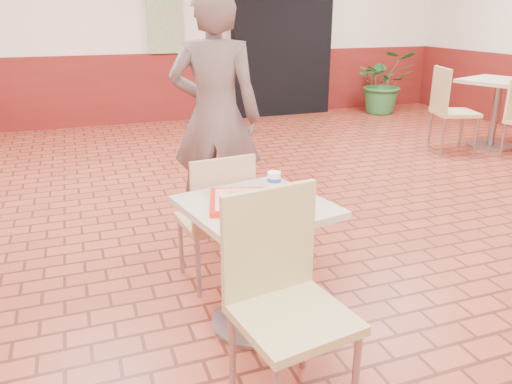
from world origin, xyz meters
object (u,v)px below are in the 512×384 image
object	(u,v)px
long_john_donut	(276,194)
potted_plant	(384,82)
main_table	(256,245)
second_table	(497,102)
ring_donut	(240,194)
chair_main_back	(218,214)
serving_tray	(256,201)
chair_main_front	(283,292)
customer	(216,117)
chair_second_left	(449,106)
paper_cup	(274,180)

from	to	relation	value
long_john_donut	potted_plant	distance (m)	6.21
main_table	second_table	bearing A→B (deg)	32.16
main_table	ring_donut	world-z (taller)	ring_donut
ring_donut	chair_main_back	bearing A→B (deg)	89.57
serving_tray	ring_donut	distance (m)	0.08
main_table	chair_main_front	distance (m)	0.54
customer	chair_main_front	bearing A→B (deg)	106.75
long_john_donut	chair_second_left	distance (m)	4.11
customer	long_john_donut	size ratio (longest dim) A/B	10.52
chair_main_front	ring_donut	bearing A→B (deg)	80.53
serving_tray	customer	bearing A→B (deg)	83.48
potted_plant	paper_cup	bearing A→B (deg)	-128.94
main_table	chair_main_back	bearing A→B (deg)	98.15
potted_plant	customer	bearing A→B (deg)	-136.63
paper_cup	chair_second_left	distance (m)	3.99
chair_main_front	chair_second_left	size ratio (longest dim) A/B	0.94
paper_cup	chair_main_back	bearing A→B (deg)	118.69
chair_main_front	chair_second_left	distance (m)	4.55
main_table	customer	world-z (taller)	customer
main_table	second_table	world-z (taller)	second_table
main_table	chair_main_front	world-z (taller)	chair_main_front
main_table	chair_second_left	xyz separation A→B (m)	(3.30, 2.52, 0.08)
second_table	ring_donut	bearing A→B (deg)	-148.63
main_table	second_table	size ratio (longest dim) A/B	0.85
ring_donut	chair_second_left	xyz separation A→B (m)	(3.37, 2.49, -0.19)
chair_main_front	second_table	bearing A→B (deg)	27.87
chair_main_back	ring_donut	size ratio (longest dim) A/B	7.80
main_table	potted_plant	bearing A→B (deg)	50.68
chair_main_back	second_table	xyz separation A→B (m)	(4.07, 2.04, 0.09)
chair_main_back	second_table	bearing A→B (deg)	-159.02
long_john_donut	chair_second_left	bearing A→B (deg)	38.63
main_table	potted_plant	xyz separation A→B (m)	(3.95, 4.82, 0.04)
chair_second_left	chair_main_back	bearing A→B (deg)	138.25
long_john_donut	second_table	bearing A→B (deg)	33.16
chair_main_back	long_john_donut	size ratio (longest dim) A/B	4.96
long_john_donut	main_table	bearing A→B (deg)	155.96
chair_main_front	chair_second_left	world-z (taller)	chair_second_left
long_john_donut	serving_tray	bearing A→B (deg)	155.96
customer	ring_donut	distance (m)	1.22
chair_main_back	potted_plant	world-z (taller)	potted_plant
potted_plant	ring_donut	bearing A→B (deg)	-130.02
second_table	chair_second_left	size ratio (longest dim) A/B	0.83
serving_tray	chair_second_left	size ratio (longest dim) A/B	0.46
potted_plant	main_table	bearing A→B (deg)	-129.32
chair_second_left	customer	bearing A→B (deg)	129.29
paper_cup	chair_main_front	bearing A→B (deg)	-108.43
ring_donut	potted_plant	size ratio (longest dim) A/B	0.11
chair_main_back	long_john_donut	world-z (taller)	chair_main_back
chair_main_front	potted_plant	distance (m)	6.70
serving_tray	potted_plant	size ratio (longest dim) A/B	0.45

